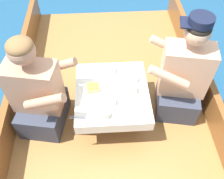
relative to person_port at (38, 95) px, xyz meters
name	(u,v)px	position (x,y,z in m)	size (l,w,h in m)	color
ground_plane	(112,122)	(0.61, 0.11, -0.63)	(60.00, 60.00, 0.00)	navy
boat_deck	(112,115)	(0.61, 0.11, -0.51)	(1.89, 3.27, 0.25)	#9E6B38
gunwale_port	(13,104)	(-0.30, 0.11, -0.24)	(0.06, 3.27, 0.29)	brown
gunwale_starboard	(208,94)	(1.53, 0.11, -0.24)	(0.06, 3.27, 0.29)	brown
cockpit_table	(112,94)	(0.61, 0.04, -0.08)	(0.63, 0.69, 0.35)	#B2B2B7
person_port	(38,95)	(0.00, 0.00, 0.00)	(0.57, 0.52, 0.97)	#333847
person_starboard	(182,77)	(1.23, 0.11, 0.02)	(0.57, 0.52, 1.02)	#333847
plate_sandwich	(93,90)	(0.45, 0.06, -0.03)	(0.18, 0.18, 0.01)	silver
plate_bread	(138,106)	(0.81, -0.13, -0.03)	(0.16, 0.16, 0.01)	silver
sandwich	(93,88)	(0.45, 0.06, -0.01)	(0.12, 0.11, 0.05)	tan
bowl_port_near	(117,82)	(0.66, 0.12, -0.02)	(0.15, 0.15, 0.04)	silver
bowl_starboard_near	(132,78)	(0.80, 0.16, -0.02)	(0.11, 0.11, 0.04)	silver
bowl_center_far	(109,69)	(0.60, 0.28, -0.02)	(0.12, 0.12, 0.04)	silver
coffee_cup_port	(112,101)	(0.60, -0.09, -0.01)	(0.11, 0.08, 0.06)	silver
coffee_cup_starboard	(133,89)	(0.79, 0.02, -0.01)	(0.10, 0.07, 0.06)	silver
tin_can	(106,114)	(0.55, -0.22, -0.01)	(0.07, 0.07, 0.05)	silver
utensil_fork_starboard	(79,117)	(0.33, -0.21, -0.04)	(0.17, 0.03, 0.00)	silver
utensil_spoon_port	(89,119)	(0.42, -0.24, -0.04)	(0.15, 0.11, 0.01)	silver
utensil_knife_starboard	(130,118)	(0.74, -0.24, -0.04)	(0.16, 0.08, 0.00)	silver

